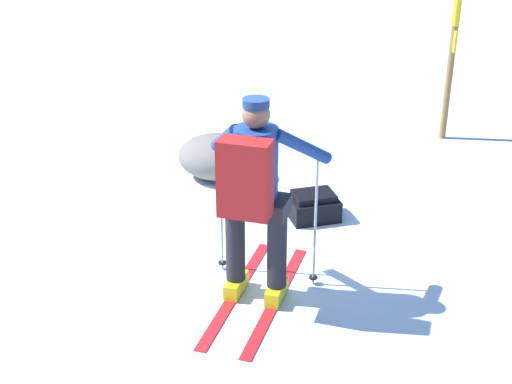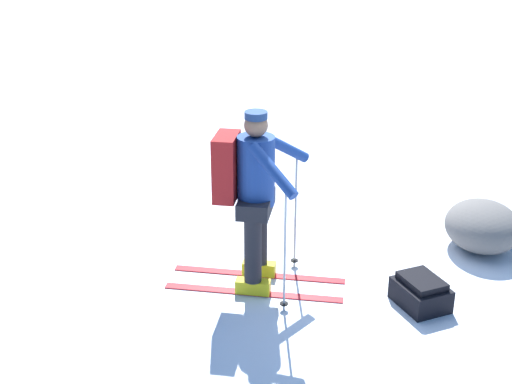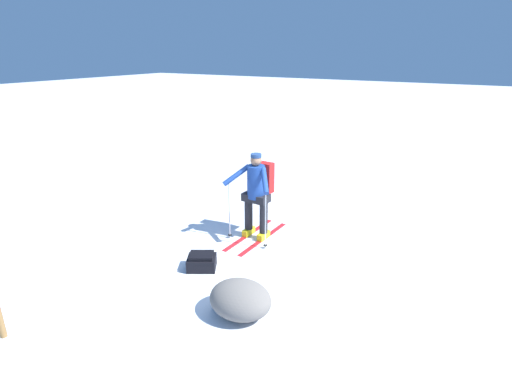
# 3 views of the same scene
# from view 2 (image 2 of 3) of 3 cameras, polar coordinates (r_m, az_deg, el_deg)

# --- Properties ---
(ground_plane) EXTENTS (80.00, 80.00, 0.00)m
(ground_plane) POSITION_cam_2_polar(r_m,az_deg,el_deg) (6.96, 6.38, -4.94)
(ground_plane) COLOR white
(skier) EXTENTS (0.98, 1.58, 1.60)m
(skier) POSITION_cam_2_polar(r_m,az_deg,el_deg) (6.01, -0.40, 0.24)
(skier) COLOR red
(skier) RESTS_ON ground_plane
(dropped_backpack) EXTENTS (0.56, 0.53, 0.26)m
(dropped_backpack) POSITION_cam_2_polar(r_m,az_deg,el_deg) (6.21, 13.05, -7.83)
(dropped_backpack) COLOR black
(dropped_backpack) RESTS_ON ground_plane
(rock_boulder) EXTENTS (0.84, 0.72, 0.46)m
(rock_boulder) POSITION_cam_2_polar(r_m,az_deg,el_deg) (7.29, 17.66, -2.60)
(rock_boulder) COLOR slate
(rock_boulder) RESTS_ON ground_plane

